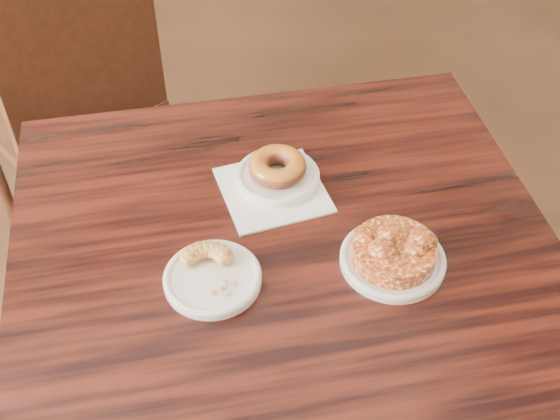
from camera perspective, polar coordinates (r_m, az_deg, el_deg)
name	(u,v)px	position (r m, az deg, el deg)	size (l,w,h in m)	color
cafe_table	(287,385)	(1.39, 0.57, -14.04)	(0.86, 0.86, 0.75)	black
chair_far	(61,104)	(1.97, -17.37, 8.23)	(0.45, 0.45, 0.90)	black
napkin	(273,190)	(1.19, -0.58, 1.64)	(0.17, 0.17, 0.00)	white
plate_donut	(278,177)	(1.20, -0.20, 2.71)	(0.14, 0.14, 0.01)	white
plate_cruller	(213,279)	(1.06, -5.49, -5.58)	(0.15, 0.15, 0.01)	white
plate_fritter	(393,260)	(1.09, 9.14, -4.04)	(0.16, 0.16, 0.01)	silver
glazed_donut	(278,167)	(1.19, -0.20, 3.55)	(0.10, 0.10, 0.03)	#985A16
apple_fritter	(395,248)	(1.07, 9.30, -3.10)	(0.17, 0.17, 0.04)	#471707
cruller_fragment	(212,270)	(1.04, -5.57, -4.90)	(0.10, 0.10, 0.03)	brown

